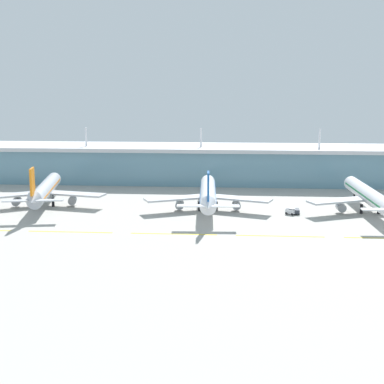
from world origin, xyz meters
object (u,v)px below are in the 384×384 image
object	(u,v)px
airliner_far	(370,196)
airliner_near	(45,190)
baggage_cart	(291,211)
airliner_middle	(208,194)
pushback_tug	(296,211)

from	to	relation	value
airliner_far	airliner_near	bearing A→B (deg)	178.74
airliner_near	baggage_cart	distance (m)	96.22
airliner_middle	baggage_cart	world-z (taller)	airliner_middle
baggage_cart	pushback_tug	bearing A→B (deg)	29.30
airliner_near	airliner_far	xyz separation A→B (m)	(125.39, -2.76, 0.01)
airliner_middle	pushback_tug	size ratio (longest dim) A/B	14.17
airliner_near	airliner_middle	size ratio (longest dim) A/B	0.96
airliner_middle	airliner_far	xyz separation A→B (m)	(60.58, 0.04, 0.00)
airliner_near	airliner_middle	xyz separation A→B (m)	(64.81, -2.80, 0.00)
airliner_middle	airliner_far	world-z (taller)	same
airliner_near	baggage_cart	xyz separation A→B (m)	(95.75, -7.90, -5.18)
airliner_middle	pushback_tug	xyz separation A→B (m)	(33.03, -3.94, -5.35)
airliner_middle	pushback_tug	bearing A→B (deg)	-6.80
airliner_near	pushback_tug	distance (m)	98.21
airliner_near	airliner_far	size ratio (longest dim) A/B	0.93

